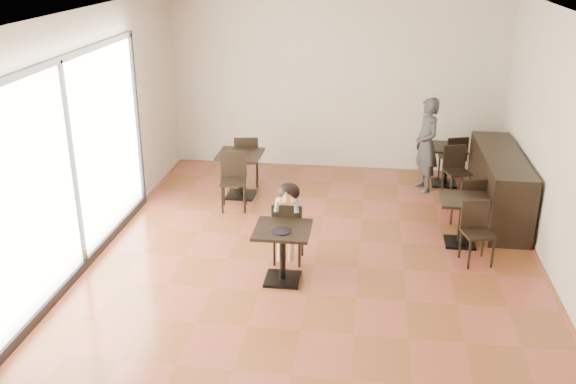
% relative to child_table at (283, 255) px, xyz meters
% --- Properties ---
extents(floor, '(6.00, 8.00, 0.01)m').
position_rel_child_table_xyz_m(floor, '(0.34, 0.48, -0.36)').
color(floor, brown).
rests_on(floor, ground).
extents(ceiling, '(6.00, 8.00, 0.01)m').
position_rel_child_table_xyz_m(ceiling, '(0.34, 0.48, 2.84)').
color(ceiling, white).
rests_on(ceiling, floor).
extents(wall_back, '(6.00, 0.01, 3.20)m').
position_rel_child_table_xyz_m(wall_back, '(0.34, 4.48, 1.24)').
color(wall_back, beige).
rests_on(wall_back, floor).
extents(wall_front, '(6.00, 0.01, 3.20)m').
position_rel_child_table_xyz_m(wall_front, '(0.34, -3.52, 1.24)').
color(wall_front, beige).
rests_on(wall_front, floor).
extents(wall_left, '(0.01, 8.00, 3.20)m').
position_rel_child_table_xyz_m(wall_left, '(-2.66, 0.48, 1.24)').
color(wall_left, beige).
rests_on(wall_left, floor).
extents(wall_right, '(0.01, 8.00, 3.20)m').
position_rel_child_table_xyz_m(wall_right, '(3.34, 0.48, 1.24)').
color(wall_right, beige).
rests_on(wall_right, floor).
extents(storefront_window, '(0.04, 4.50, 2.60)m').
position_rel_child_table_xyz_m(storefront_window, '(-2.63, -0.02, 1.04)').
color(storefront_window, white).
rests_on(storefront_window, floor).
extents(child_table, '(0.68, 0.68, 0.72)m').
position_rel_child_table_xyz_m(child_table, '(0.00, 0.00, 0.00)').
color(child_table, black).
rests_on(child_table, floor).
extents(child_chair, '(0.39, 0.39, 0.87)m').
position_rel_child_table_xyz_m(child_chair, '(0.00, 0.55, 0.07)').
color(child_chair, black).
rests_on(child_chair, floor).
extents(child, '(0.39, 0.55, 1.09)m').
position_rel_child_table_xyz_m(child, '(0.00, 0.55, 0.18)').
color(child, slate).
rests_on(child, child_chair).
extents(plate, '(0.24, 0.24, 0.01)m').
position_rel_child_table_xyz_m(plate, '(0.00, -0.10, 0.37)').
color(plate, black).
rests_on(plate, child_table).
extents(pizza_slice, '(0.25, 0.19, 0.06)m').
position_rel_child_table_xyz_m(pizza_slice, '(0.00, 0.36, 0.58)').
color(pizza_slice, '#D4BF6D').
rests_on(pizza_slice, child).
extents(adult_patron, '(0.54, 0.67, 1.59)m').
position_rel_child_table_xyz_m(adult_patron, '(1.95, 3.46, 0.44)').
color(adult_patron, '#38383D').
rests_on(adult_patron, floor).
extents(cafe_table_mid, '(0.79, 0.79, 0.68)m').
position_rel_child_table_xyz_m(cafe_table_mid, '(2.32, 1.37, -0.02)').
color(cafe_table_mid, black).
rests_on(cafe_table_mid, floor).
extents(cafe_table_left, '(0.82, 0.82, 0.75)m').
position_rel_child_table_xyz_m(cafe_table_left, '(-1.09, 2.75, 0.02)').
color(cafe_table_left, black).
rests_on(cafe_table_left, floor).
extents(cafe_table_back, '(0.83, 0.83, 0.70)m').
position_rel_child_table_xyz_m(cafe_table_back, '(2.32, 3.76, -0.01)').
color(cafe_table_back, black).
rests_on(cafe_table_back, floor).
extents(chair_mid_a, '(0.45, 0.45, 0.82)m').
position_rel_child_table_xyz_m(chair_mid_a, '(2.46, 1.92, 0.05)').
color(chair_mid_a, black).
rests_on(chair_mid_a, floor).
extents(chair_mid_b, '(0.45, 0.45, 0.82)m').
position_rel_child_table_xyz_m(chair_mid_b, '(2.46, 0.82, 0.05)').
color(chair_mid_b, black).
rests_on(chair_mid_b, floor).
extents(chair_left_a, '(0.47, 0.47, 0.90)m').
position_rel_child_table_xyz_m(chair_left_a, '(-1.09, 3.30, 0.09)').
color(chair_left_a, black).
rests_on(chair_left_a, floor).
extents(chair_left_b, '(0.47, 0.47, 0.90)m').
position_rel_child_table_xyz_m(chair_left_b, '(-1.09, 2.20, 0.09)').
color(chair_left_b, black).
rests_on(chair_left_b, floor).
extents(chair_back_a, '(0.47, 0.47, 0.84)m').
position_rel_child_table_xyz_m(chair_back_a, '(2.46, 3.98, 0.06)').
color(chair_back_a, black).
rests_on(chair_back_a, floor).
extents(chair_back_b, '(0.47, 0.47, 0.84)m').
position_rel_child_table_xyz_m(chair_back_b, '(2.46, 3.21, 0.06)').
color(chair_back_b, black).
rests_on(chair_back_b, floor).
extents(service_counter, '(0.60, 2.40, 1.00)m').
position_rel_child_table_xyz_m(service_counter, '(2.99, 2.48, 0.14)').
color(service_counter, black).
rests_on(service_counter, floor).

